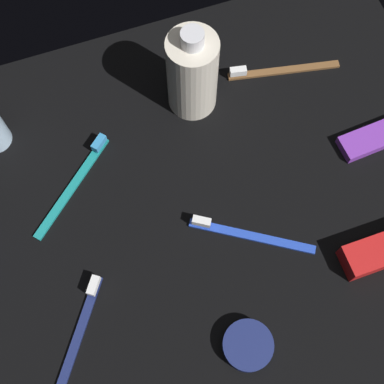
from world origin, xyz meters
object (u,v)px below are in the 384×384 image
toothbrush_brown (277,70)px  cream_tin_left (246,346)px  bodywash_bottle (192,73)px  toothbrush_blue (244,234)px  toothbrush_teal (76,180)px  toothbrush_navy (78,334)px  snack_bar_purple (372,136)px

toothbrush_brown → cream_tin_left: bearing=-118.2°
bodywash_bottle → cream_tin_left: size_ratio=2.45×
toothbrush_blue → toothbrush_teal: 25.61cm
toothbrush_blue → toothbrush_navy: bearing=-167.8°
toothbrush_navy → snack_bar_purple: (49.20, 13.46, 0.14)cm
toothbrush_blue → snack_bar_purple: toothbrush_blue is taller
cream_tin_left → toothbrush_blue: bearing=69.2°
toothbrush_blue → toothbrush_navy: 26.06cm
cream_tin_left → toothbrush_teal: bearing=116.1°
toothbrush_blue → cream_tin_left: bearing=-110.8°
bodywash_bottle → toothbrush_blue: (-0.41, -23.21, -6.63)cm
toothbrush_navy → cream_tin_left: (20.05, -8.77, 0.38)cm
snack_bar_purple → cream_tin_left: (-29.15, -22.23, 0.23)cm
toothbrush_blue → toothbrush_navy: size_ratio=1.03×
toothbrush_brown → snack_bar_purple: size_ratio=1.72×
toothbrush_navy → toothbrush_brown: bearing=35.8°
snack_bar_purple → cream_tin_left: 36.66cm
toothbrush_blue → snack_bar_purple: bearing=18.5°
bodywash_bottle → cream_tin_left: 38.45cm
toothbrush_brown → cream_tin_left: toothbrush_brown is taller
toothbrush_blue → cream_tin_left: toothbrush_blue is taller
toothbrush_navy → toothbrush_blue: bearing=12.2°
bodywash_bottle → snack_bar_purple: bodywash_bottle is taller
toothbrush_teal → snack_bar_purple: size_ratio=1.37×
toothbrush_blue → cream_tin_left: (-5.42, -14.28, 0.38)cm
toothbrush_teal → cream_tin_left: (14.74, -30.07, 0.38)cm
toothbrush_blue → toothbrush_brown: 27.89cm
snack_bar_purple → cream_tin_left: bearing=-146.1°
bodywash_bottle → toothbrush_teal: 22.86cm
snack_bar_purple → toothbrush_blue: bearing=-164.9°
toothbrush_teal → toothbrush_navy: same height
bodywash_bottle → toothbrush_navy: (-25.89, -28.71, -6.63)cm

